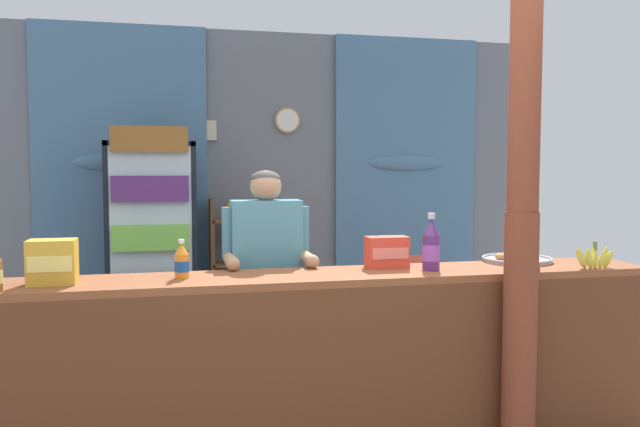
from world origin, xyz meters
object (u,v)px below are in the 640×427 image
Objects in this scene: shopkeeper at (266,264)px; snack_box_choco_powder at (52,262)px; stall_counter at (326,347)px; timber_post at (522,222)px; bottle_shelf_rack at (237,267)px; banana_bunch at (594,258)px; plastic_lawn_chair at (407,298)px; soda_bottle_orange_soda at (182,262)px; drink_fridge at (152,234)px; soda_bottle_grape_soda at (431,246)px; pastry_tray at (517,259)px; snack_box_crackers at (387,252)px.

snack_box_choco_powder is at bearing -157.54° from shopkeeper.
timber_post is (1.01, -0.23, 0.67)m from stall_counter.
timber_post is 2.05× the size of bottle_shelf_rack.
stall_counter is 0.72m from shopkeeper.
shopkeeper is 5.79× the size of banana_bunch.
banana_bunch is at bearing -19.44° from shopkeeper.
timber_post reaches higher than bottle_shelf_rack.
plastic_lawn_chair is 4.21× the size of soda_bottle_orange_soda.
banana_bunch is (2.52, -2.15, 0.02)m from drink_fridge.
bottle_shelf_rack reaches higher than soda_bottle_orange_soda.
snack_box_choco_powder is at bearing -101.92° from drink_fridge.
soda_bottle_grape_soda is (-0.38, 0.31, -0.15)m from timber_post.
bottle_shelf_rack reaches higher than plastic_lawn_chair.
snack_box_choco_powder is at bearing -116.52° from bottle_shelf_rack.
drink_fridge is at bearing 167.18° from plastic_lawn_chair.
bottle_shelf_rack is 1.83m from shopkeeper.
plastic_lawn_chair is 2.03× the size of pastry_tray.
shopkeeper is 1.55m from pastry_tray.
soda_bottle_grape_soda is at bearing -2.07° from soda_bottle_orange_soda.
timber_post is at bearing -164.19° from banana_bunch.
stall_counter is at bearing 177.51° from banana_bunch.
soda_bottle_grape_soda is at bearing -69.37° from bottle_shelf_rack.
soda_bottle_grape_soda is 1.43× the size of snack_box_choco_powder.
shopkeeper is at bearing 40.91° from soda_bottle_orange_soda.
plastic_lawn_chair is at bearing 56.38° from stall_counter.
bottle_shelf_rack is at bearing 126.47° from banana_bunch.
soda_bottle_grape_soda is 1.59× the size of soda_bottle_orange_soda.
soda_bottle_grape_soda reaches higher than pastry_tray.
soda_bottle_orange_soda is at bearing 2.57° from snack_box_choco_powder.
snack_box_choco_powder is at bearing 179.39° from soda_bottle_grape_soda.
pastry_tray is (1.52, -2.11, 0.32)m from bottle_shelf_rack.
stall_counter is at bearing -151.52° from snack_box_crackers.
bottle_shelf_rack reaches higher than banana_bunch.
bottle_shelf_rack is 3.98× the size of soda_bottle_grape_soda.
drink_fridge is 1.97m from soda_bottle_orange_soda.
bottle_shelf_rack is at bearing 90.01° from shopkeeper.
stall_counter is 0.67m from snack_box_crackers.
timber_post is 12.93× the size of soda_bottle_orange_soda.
timber_post reaches higher than banana_bunch.
stall_counter is 2.97× the size of bottle_shelf_rack.
timber_post is at bearing -7.80° from snack_box_choco_powder.
bottle_shelf_rack is 1.53m from plastic_lawn_chair.
soda_bottle_grape_soda is at bearing -35.33° from snack_box_crackers.
soda_bottle_orange_soda is at bearing 168.58° from timber_post.
snack_box_choco_powder is (-1.14, -2.28, 0.41)m from bottle_shelf_rack.
soda_bottle_orange_soda is 1.17m from snack_box_crackers.
banana_bunch is (1.81, -0.64, 0.07)m from shopkeeper.
bottle_shelf_rack is 3.04× the size of pastry_tray.
banana_bunch is at bearing -49.35° from pastry_tray.
bottle_shelf_rack is 4.85× the size of banana_bunch.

